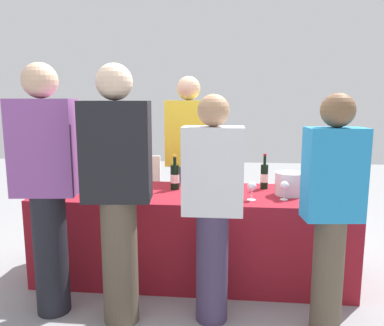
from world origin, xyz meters
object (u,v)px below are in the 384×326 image
at_px(wine_bottle_5, 309,178).
at_px(server_pouring, 189,157).
at_px(guest_0, 46,182).
at_px(menu_board, 135,193).
at_px(wine_glass_3, 284,186).
at_px(wine_bottle_2, 175,177).
at_px(wine_glass_1, 199,182).
at_px(wine_bottle_3, 208,178).
at_px(wine_glass_2, 252,187).
at_px(wine_bottle_4, 264,176).
at_px(wine_bottle_0, 82,175).
at_px(guest_3, 332,207).
at_px(wine_bottle_1, 114,174).
at_px(wine_glass_0, 140,182).
at_px(guest_1, 118,188).
at_px(ice_bucket, 290,184).
at_px(guest_2, 213,203).

relative_size(wine_bottle_5, server_pouring, 0.18).
xyz_separation_m(guest_0, menu_board, (0.17, 1.73, -0.50)).
distance_m(wine_glass_3, guest_0, 1.74).
bearing_deg(menu_board, wine_bottle_2, -57.37).
relative_size(wine_glass_1, server_pouring, 0.09).
bearing_deg(menu_board, wine_bottle_3, -47.65).
bearing_deg(wine_glass_2, wine_bottle_4, 71.87).
relative_size(wine_bottle_0, server_pouring, 0.17).
distance_m(wine_bottle_2, wine_glass_3, 0.93).
xyz_separation_m(guest_3, menu_board, (-1.71, 1.79, -0.40)).
distance_m(wine_bottle_0, wine_bottle_2, 0.84).
bearing_deg(guest_3, menu_board, 127.82).
height_order(wine_glass_3, guest_0, guest_0).
xyz_separation_m(wine_bottle_2, wine_glass_1, (0.23, -0.21, 0.00)).
xyz_separation_m(wine_bottle_1, wine_bottle_5, (1.70, -0.00, 0.00)).
height_order(wine_glass_0, server_pouring, server_pouring).
relative_size(wine_bottle_3, wine_glass_3, 2.03).
height_order(wine_bottle_5, wine_glass_2, wine_bottle_5).
distance_m(wine_bottle_2, wine_glass_0, 0.32).
bearing_deg(wine_glass_3, wine_bottle_5, 52.67).
bearing_deg(guest_3, wine_bottle_2, 137.34).
distance_m(wine_bottle_1, guest_1, 0.95).
relative_size(guest_0, guest_3, 1.13).
relative_size(wine_glass_1, guest_1, 0.09).
xyz_separation_m(wine_glass_3, guest_0, (-1.66, -0.50, 0.11)).
height_order(wine_bottle_4, wine_glass_0, wine_bottle_4).
bearing_deg(wine_glass_0, wine_glass_2, -8.01).
bearing_deg(wine_bottle_2, wine_bottle_1, 173.60).
relative_size(wine_bottle_3, wine_glass_0, 2.28).
height_order(wine_bottle_5, menu_board, wine_bottle_5).
distance_m(wine_glass_2, ice_bucket, 0.37).
distance_m(wine_bottle_4, guest_0, 1.77).
bearing_deg(wine_glass_2, wine_glass_0, 171.99).
bearing_deg(wine_bottle_3, ice_bucket, -6.25).
relative_size(wine_bottle_0, guest_3, 0.19).
bearing_deg(guest_3, ice_bucket, 95.53).
xyz_separation_m(guest_0, guest_3, (1.87, -0.06, -0.10)).
bearing_deg(guest_1, wine_bottle_0, 118.59).
xyz_separation_m(wine_glass_3, guest_1, (-1.15, -0.57, 0.09)).
xyz_separation_m(wine_bottle_4, wine_glass_1, (-0.54, -0.31, 0.00)).
bearing_deg(guest_0, ice_bucket, 14.81).
bearing_deg(wine_bottle_5, wine_bottle_1, 180.00).
height_order(wine_glass_1, wine_glass_2, wine_glass_1).
bearing_deg(wine_bottle_2, guest_0, -135.16).
xyz_separation_m(wine_glass_0, guest_3, (1.37, -0.65, 0.02)).
relative_size(wine_bottle_0, wine_bottle_1, 0.97).
bearing_deg(guest_2, guest_3, -4.79).
bearing_deg(ice_bucket, guest_3, -78.60).
xyz_separation_m(wine_bottle_3, wine_bottle_5, (0.86, 0.09, 0.01)).
xyz_separation_m(wine_bottle_5, wine_glass_0, (-1.41, -0.23, -0.02)).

